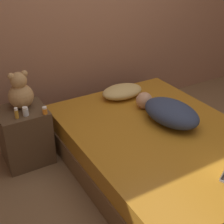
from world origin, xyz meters
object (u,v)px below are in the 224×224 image
at_px(pillow, 122,91).
at_px(person_lying, 169,111).
at_px(bottle_orange, 45,110).
at_px(bottle_amber, 16,113).
at_px(teddy_bear, 20,92).
at_px(bottle_clear, 25,111).

bearing_deg(pillow, person_lying, -80.95).
distance_m(bottle_orange, bottle_amber, 0.25).
height_order(pillow, bottle_orange, bottle_orange).
bearing_deg(person_lying, bottle_orange, 148.54).
xyz_separation_m(person_lying, teddy_bear, (-1.19, 0.70, 0.20)).
height_order(pillow, person_lying, person_lying).
relative_size(person_lying, bottle_clear, 9.50).
distance_m(teddy_bear, bottle_orange, 0.29).
bearing_deg(bottle_orange, person_lying, -24.18).
bearing_deg(bottle_orange, bottle_amber, 168.74).
bearing_deg(teddy_bear, bottle_amber, -119.47).
relative_size(person_lying, bottle_amber, 7.54).
relative_size(pillow, person_lying, 0.61).
bearing_deg(bottle_amber, person_lying, -21.92).
distance_m(person_lying, bottle_amber, 1.40).
xyz_separation_m(bottle_orange, bottle_clear, (-0.16, 0.06, 0.01)).
relative_size(teddy_bear, bottle_clear, 4.38).
height_order(pillow, bottle_amber, bottle_amber).
height_order(person_lying, bottle_amber, bottle_amber).
xyz_separation_m(pillow, bottle_clear, (-1.10, -0.13, 0.12)).
xyz_separation_m(pillow, bottle_orange, (-0.95, -0.19, 0.11)).
bearing_deg(bottle_amber, pillow, 6.80).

